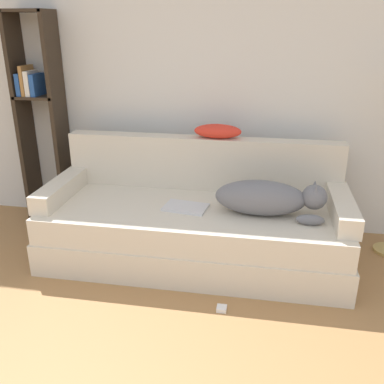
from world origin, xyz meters
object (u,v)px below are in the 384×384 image
at_px(laptop, 186,207).
at_px(bookshelf, 40,110).
at_px(throw_pillow, 218,131).
at_px(couch, 194,233).
at_px(dog, 267,198).
at_px(power_adapter, 222,309).

bearing_deg(laptop, bookshelf, 165.41).
bearing_deg(throw_pillow, laptop, -111.28).
height_order(couch, bookshelf, bookshelf).
height_order(throw_pillow, bookshelf, bookshelf).
bearing_deg(couch, laptop, -136.22).
distance_m(couch, throw_pillow, 0.82).
xyz_separation_m(couch, throw_pillow, (0.12, 0.39, 0.71)).
relative_size(dog, laptop, 2.28).
bearing_deg(laptop, dog, 7.79).
bearing_deg(power_adapter, dog, 66.14).
relative_size(couch, bookshelf, 1.24).
bearing_deg(dog, laptop, 179.53).
bearing_deg(throw_pillow, power_adapter, -80.69).
xyz_separation_m(laptop, throw_pillow, (0.17, 0.45, 0.47)).
bearing_deg(dog, couch, 173.79).
bearing_deg(bookshelf, couch, -20.26).
distance_m(laptop, bookshelf, 1.62).
bearing_deg(laptop, power_adapter, -50.64).
bearing_deg(dog, power_adapter, -113.86).
distance_m(dog, laptop, 0.60).
bearing_deg(couch, power_adapter, -65.22).
xyz_separation_m(bookshelf, power_adapter, (1.74, -1.15, -1.00)).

